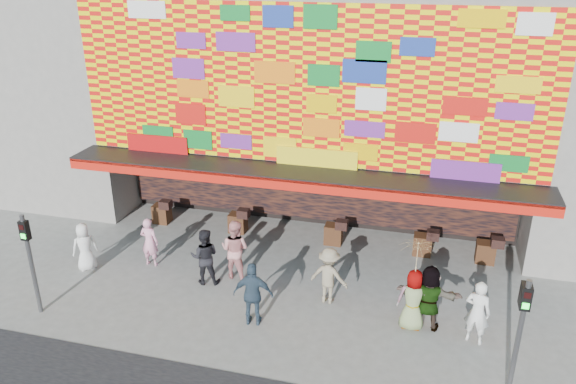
% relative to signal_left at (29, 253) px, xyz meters
% --- Properties ---
extents(ground, '(90.00, 90.00, 0.00)m').
position_rel_signal_left_xyz_m(ground, '(6.20, 1.50, -1.86)').
color(ground, slate).
rests_on(ground, ground).
extents(shop_building, '(15.20, 9.40, 10.00)m').
position_rel_signal_left_xyz_m(shop_building, '(6.20, 9.68, 3.37)').
color(shop_building, gray).
rests_on(shop_building, ground).
extents(neighbor_left, '(11.00, 8.00, 12.00)m').
position_rel_signal_left_xyz_m(neighbor_left, '(-6.80, 9.50, 4.14)').
color(neighbor_left, gray).
rests_on(neighbor_left, ground).
extents(signal_left, '(0.22, 0.20, 3.00)m').
position_rel_signal_left_xyz_m(signal_left, '(0.00, 0.00, 0.00)').
color(signal_left, '#59595B').
rests_on(signal_left, ground).
extents(signal_right, '(0.22, 0.20, 3.00)m').
position_rel_signal_left_xyz_m(signal_right, '(12.40, 0.00, 0.00)').
color(signal_right, '#59595B').
rests_on(signal_right, ground).
extents(ped_a, '(0.91, 0.90, 1.58)m').
position_rel_signal_left_xyz_m(ped_a, '(-0.05, 2.40, -1.07)').
color(ped_a, white).
rests_on(ped_a, ground).
extents(ped_b, '(0.61, 0.41, 1.64)m').
position_rel_signal_left_xyz_m(ped_b, '(1.78, 3.17, -1.04)').
color(ped_b, pink).
rests_on(ped_b, ground).
extents(ped_c, '(1.00, 0.86, 1.78)m').
position_rel_signal_left_xyz_m(ped_c, '(3.90, 2.62, -0.97)').
color(ped_c, black).
rests_on(ped_c, ground).
extents(ped_d, '(1.20, 0.82, 1.71)m').
position_rel_signal_left_xyz_m(ped_d, '(7.71, 2.57, -1.01)').
color(ped_d, gray).
rests_on(ped_d, ground).
extents(ped_e, '(1.13, 0.59, 1.84)m').
position_rel_signal_left_xyz_m(ped_e, '(5.96, 1.02, -0.94)').
color(ped_e, '#334759').
rests_on(ped_e, ground).
extents(ped_f, '(1.72, 0.55, 1.85)m').
position_rel_signal_left_xyz_m(ped_f, '(10.48, 2.04, -0.94)').
color(ped_f, gray).
rests_on(ped_f, ground).
extents(ped_g, '(0.85, 0.56, 1.74)m').
position_rel_signal_left_xyz_m(ped_g, '(10.09, 1.92, -0.99)').
color(ped_g, gray).
rests_on(ped_g, ground).
extents(ped_h, '(0.75, 0.60, 1.78)m').
position_rel_signal_left_xyz_m(ped_h, '(11.70, 1.75, -0.97)').
color(ped_h, white).
rests_on(ped_h, ground).
extents(ped_i, '(1.02, 0.85, 1.91)m').
position_rel_signal_left_xyz_m(ped_i, '(4.67, 3.18, -0.91)').
color(ped_i, pink).
rests_on(ped_i, ground).
extents(parasol, '(1.26, 1.27, 1.85)m').
position_rel_signal_left_xyz_m(parasol, '(10.09, 1.92, 0.29)').
color(parasol, beige).
rests_on(parasol, ground).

